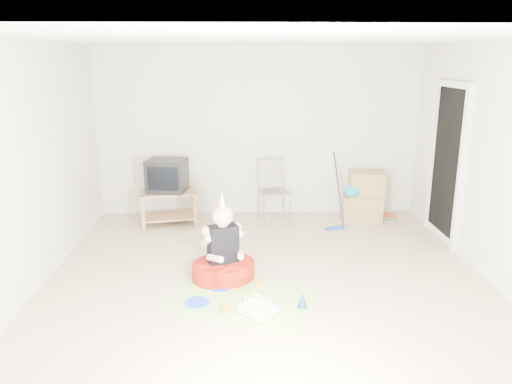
{
  "coord_description": "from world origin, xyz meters",
  "views": [
    {
      "loc": [
        -0.28,
        -5.22,
        2.43
      ],
      "look_at": [
        -0.1,
        0.4,
        0.9
      ],
      "focal_mm": 35.0,
      "sensor_mm": 36.0,
      "label": 1
    }
  ],
  "objects_px": {
    "tv_stand": "(169,205)",
    "cardboard_boxes": "(363,197)",
    "seated_woman": "(223,260)",
    "folding_chair": "(274,192)",
    "birthday_cake": "(258,310)",
    "crt_tv": "(167,175)"
  },
  "relations": [
    {
      "from": "tv_stand",
      "to": "cardboard_boxes",
      "type": "bearing_deg",
      "value": 1.86
    },
    {
      "from": "tv_stand",
      "to": "cardboard_boxes",
      "type": "relative_size",
      "value": 1.19
    },
    {
      "from": "seated_woman",
      "to": "tv_stand",
      "type": "bearing_deg",
      "value": 114.13
    },
    {
      "from": "seated_woman",
      "to": "folding_chair",
      "type": "bearing_deg",
      "value": 70.51
    },
    {
      "from": "tv_stand",
      "to": "birthday_cake",
      "type": "height_order",
      "value": "tv_stand"
    },
    {
      "from": "seated_woman",
      "to": "birthday_cake",
      "type": "bearing_deg",
      "value": -66.59
    },
    {
      "from": "tv_stand",
      "to": "crt_tv",
      "type": "height_order",
      "value": "crt_tv"
    },
    {
      "from": "tv_stand",
      "to": "folding_chair",
      "type": "xyz_separation_m",
      "value": [
        1.58,
        0.03,
        0.17
      ]
    },
    {
      "from": "tv_stand",
      "to": "folding_chair",
      "type": "height_order",
      "value": "folding_chair"
    },
    {
      "from": "tv_stand",
      "to": "crt_tv",
      "type": "relative_size",
      "value": 1.61
    },
    {
      "from": "tv_stand",
      "to": "folding_chair",
      "type": "bearing_deg",
      "value": 1.0
    },
    {
      "from": "crt_tv",
      "to": "birthday_cake",
      "type": "bearing_deg",
      "value": -58.11
    },
    {
      "from": "tv_stand",
      "to": "crt_tv",
      "type": "distance_m",
      "value": 0.45
    },
    {
      "from": "crt_tv",
      "to": "birthday_cake",
      "type": "xyz_separation_m",
      "value": [
        1.24,
        -2.79,
        -0.7
      ]
    },
    {
      "from": "crt_tv",
      "to": "birthday_cake",
      "type": "height_order",
      "value": "crt_tv"
    },
    {
      "from": "cardboard_boxes",
      "to": "seated_woman",
      "type": "distance_m",
      "value": 2.92
    },
    {
      "from": "seated_woman",
      "to": "birthday_cake",
      "type": "relative_size",
      "value": 2.48
    },
    {
      "from": "crt_tv",
      "to": "folding_chair",
      "type": "relative_size",
      "value": 0.58
    },
    {
      "from": "cardboard_boxes",
      "to": "seated_woman",
      "type": "xyz_separation_m",
      "value": [
        -2.07,
        -2.06,
        -0.13
      ]
    },
    {
      "from": "tv_stand",
      "to": "cardboard_boxes",
      "type": "distance_m",
      "value": 2.95
    },
    {
      "from": "tv_stand",
      "to": "folding_chair",
      "type": "relative_size",
      "value": 0.93
    },
    {
      "from": "crt_tv",
      "to": "seated_woman",
      "type": "xyz_separation_m",
      "value": [
        0.88,
        -1.96,
        -0.52
      ]
    }
  ]
}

